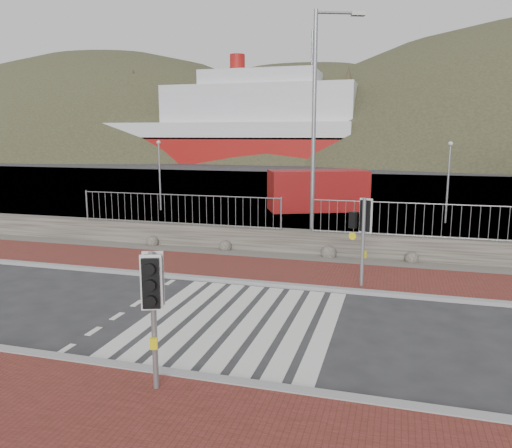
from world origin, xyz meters
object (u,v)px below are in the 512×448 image
(ferry, at_px, (223,129))
(traffic_signal_near, at_px, (153,292))
(traffic_signal_far, at_px, (362,223))
(streetlight, at_px, (318,119))
(shipping_container, at_px, (318,190))

(ferry, xyz_separation_m, traffic_signal_near, (24.31, -71.48, -3.54))
(traffic_signal_near, bearing_deg, traffic_signal_far, 47.99)
(traffic_signal_far, bearing_deg, traffic_signal_near, 86.46)
(streetlight, bearing_deg, ferry, 92.23)
(traffic_signal_near, bearing_deg, ferry, 89.51)
(ferry, height_order, traffic_signal_near, ferry)
(ferry, xyz_separation_m, shipping_container, (23.66, -49.44, -4.17))
(streetlight, height_order, shipping_container, streetlight)
(traffic_signal_near, height_order, traffic_signal_far, traffic_signal_far)
(traffic_signal_far, xyz_separation_m, shipping_container, (-3.64, 14.92, -0.75))
(traffic_signal_far, relative_size, streetlight, 0.30)
(ferry, xyz_separation_m, streetlight, (25.21, -59.75, -0.33))
(streetlight, relative_size, shipping_container, 1.57)
(ferry, relative_size, traffic_signal_near, 19.73)
(traffic_signal_far, bearing_deg, streetlight, -46.48)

